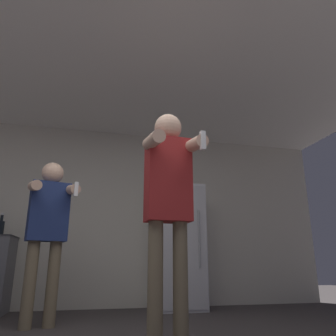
{
  "coord_description": "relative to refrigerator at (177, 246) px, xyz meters",
  "views": [
    {
      "loc": [
        -0.13,
        -1.91,
        0.56
      ],
      "look_at": [
        0.45,
        0.5,
        1.3
      ],
      "focal_mm": 35.0,
      "sensor_mm": 36.0,
      "label": 1
    }
  ],
  "objects": [
    {
      "name": "wall_back",
      "position": [
        -1.08,
        0.36,
        0.45
      ],
      "size": [
        7.0,
        0.06,
        2.55
      ],
      "color": "beige",
      "rests_on": "ground_plane"
    },
    {
      "name": "ceiling_slab",
      "position": [
        -1.08,
        -1.13,
        1.75
      ],
      "size": [
        7.0,
        3.43,
        0.05
      ],
      "color": "silver",
      "rests_on": "wall_back"
    },
    {
      "name": "refrigerator",
      "position": [
        0.0,
        0.0,
        0.0
      ],
      "size": [
        0.67,
        0.68,
        1.65
      ],
      "color": "silver",
      "rests_on": "ground_plane"
    },
    {
      "name": "bottle_green_wine",
      "position": [
        -2.29,
        0.05,
        0.2
      ],
      "size": [
        0.09,
        0.09,
        0.29
      ],
      "color": "black",
      "rests_on": "counter"
    },
    {
      "name": "person_woman_foreground",
      "position": [
        -0.62,
        -2.09,
        0.27
      ],
      "size": [
        0.44,
        0.47,
        1.76
      ],
      "color": "#75664C",
      "rests_on": "ground_plane"
    },
    {
      "name": "person_man_side",
      "position": [
        -1.61,
        -0.98,
        0.16
      ],
      "size": [
        0.54,
        0.53,
        1.61
      ],
      "color": "#75664C",
      "rests_on": "ground_plane"
    }
  ]
}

